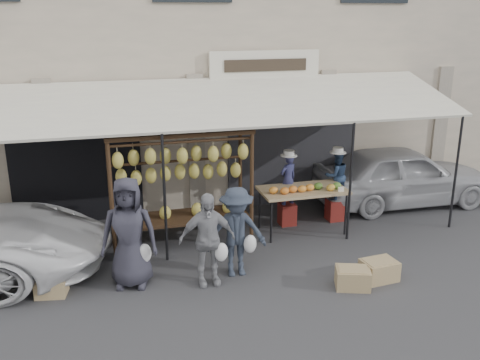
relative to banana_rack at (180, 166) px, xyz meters
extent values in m
plane|color=#2D2D30|center=(0.64, -1.68, -1.57)|extent=(90.00, 90.00, 0.00)
cube|color=beige|center=(0.64, 4.82, 1.93)|extent=(24.00, 6.00, 7.00)
cube|color=#232328|center=(2.84, 1.78, -0.32)|extent=(3.00, 0.10, 2.50)
cube|color=black|center=(-1.86, 1.78, -0.32)|extent=(2.60, 0.10, 2.50)
cube|color=silver|center=(2.14, 1.72, 1.58)|extent=(2.40, 0.10, 0.60)
cube|color=beige|center=(0.64, 0.62, 1.03)|extent=(10.00, 2.34, 0.63)
cylinder|color=black|center=(-0.36, -0.53, -0.42)|extent=(0.05, 0.05, 2.30)
cylinder|color=black|center=(3.14, -0.53, -0.42)|extent=(0.05, 0.05, 2.30)
cylinder|color=black|center=(5.44, -0.53, -0.42)|extent=(0.05, 0.05, 2.30)
cylinder|color=black|center=(-1.25, -0.35, -0.47)|extent=(0.07, 0.07, 2.20)
cylinder|color=black|center=(1.25, -0.35, -0.47)|extent=(0.07, 0.07, 2.20)
cylinder|color=black|center=(-1.25, 0.45, -0.47)|extent=(0.07, 0.07, 2.20)
cylinder|color=black|center=(1.25, 0.45, -0.47)|extent=(0.07, 0.07, 2.20)
cube|color=black|center=(0.00, 0.05, 0.63)|extent=(2.60, 0.90, 0.07)
cylinder|color=black|center=(0.00, -0.30, 0.51)|extent=(2.50, 0.05, 0.05)
cylinder|color=black|center=(0.00, 0.40, 0.51)|extent=(2.50, 0.05, 0.05)
cylinder|color=black|center=(0.00, 0.05, 0.08)|extent=(2.50, 0.05, 0.05)
cube|color=black|center=(0.00, 0.05, -1.02)|extent=(2.50, 0.80, 0.05)
ellipsoid|color=gold|center=(-1.10, -0.30, 0.26)|extent=(0.20, 0.18, 0.30)
ellipsoid|color=gold|center=(-0.82, -0.15, 0.25)|extent=(0.20, 0.18, 0.30)
ellipsoid|color=gold|center=(-0.55, -0.30, 0.29)|extent=(0.20, 0.18, 0.30)
ellipsoid|color=gold|center=(-0.27, -0.15, 0.25)|extent=(0.20, 0.18, 0.30)
ellipsoid|color=gold|center=(0.00, -0.30, 0.27)|extent=(0.20, 0.18, 0.30)
ellipsoid|color=gold|center=(0.28, -0.15, 0.26)|extent=(0.20, 0.18, 0.30)
ellipsoid|color=gold|center=(0.55, -0.30, 0.26)|extent=(0.20, 0.18, 0.30)
ellipsoid|color=gold|center=(0.83, -0.15, 0.26)|extent=(0.20, 0.18, 0.30)
ellipsoid|color=gold|center=(1.10, -0.30, 0.27)|extent=(0.20, 0.18, 0.30)
ellipsoid|color=gold|center=(-1.05, 0.05, -0.13)|extent=(0.20, 0.18, 0.30)
ellipsoid|color=gold|center=(-0.79, 0.05, -0.18)|extent=(0.20, 0.18, 0.30)
ellipsoid|color=gold|center=(-0.52, 0.05, -0.15)|extent=(0.20, 0.18, 0.30)
ellipsoid|color=gold|center=(-0.26, 0.05, -0.14)|extent=(0.20, 0.18, 0.30)
ellipsoid|color=gold|center=(0.00, 0.05, -0.12)|extent=(0.20, 0.18, 0.30)
ellipsoid|color=gold|center=(0.26, 0.05, -0.13)|extent=(0.20, 0.18, 0.30)
ellipsoid|color=gold|center=(0.53, 0.05, -0.16)|extent=(0.20, 0.18, 0.30)
ellipsoid|color=gold|center=(0.79, 0.05, -0.13)|extent=(0.20, 0.18, 0.30)
ellipsoid|color=gold|center=(1.05, 0.05, -0.17)|extent=(0.20, 0.18, 0.30)
cube|color=tan|center=(2.42, 0.06, -0.69)|extent=(1.70, 0.90, 0.05)
cylinder|color=black|center=(1.65, -0.31, -1.14)|extent=(0.04, 0.04, 0.85)
cylinder|color=black|center=(3.19, -0.31, -1.14)|extent=(0.04, 0.04, 0.85)
cylinder|color=black|center=(1.65, 0.43, -1.14)|extent=(0.04, 0.04, 0.85)
cylinder|color=black|center=(3.19, 0.43, -1.14)|extent=(0.04, 0.04, 0.85)
ellipsoid|color=orange|center=(1.77, -0.06, -0.60)|extent=(0.18, 0.14, 0.14)
ellipsoid|color=orange|center=(1.96, -0.15, -0.60)|extent=(0.18, 0.14, 0.14)
ellipsoid|color=orange|center=(2.15, -0.10, -0.60)|extent=(0.18, 0.14, 0.14)
ellipsoid|color=orange|center=(2.33, -0.13, -0.60)|extent=(0.18, 0.14, 0.14)
ellipsoid|color=orange|center=(2.50, -0.09, -0.60)|extent=(0.18, 0.14, 0.14)
ellipsoid|color=#477226|center=(2.70, -0.05, -0.60)|extent=(0.18, 0.14, 0.14)
ellipsoid|color=gold|center=(2.89, -0.20, -0.60)|extent=(0.18, 0.14, 0.14)
ellipsoid|color=#598C33|center=(3.05, -0.13, -0.60)|extent=(0.18, 0.14, 0.14)
imported|color=navy|center=(2.27, 0.49, -0.59)|extent=(0.45, 0.37, 1.06)
imported|color=navy|center=(3.32, 0.46, -0.59)|extent=(0.53, 0.42, 1.06)
imported|color=#2D2C37|center=(-1.04, -1.28, -0.66)|extent=(0.99, 0.75, 1.81)
imported|color=gray|center=(0.16, -1.56, -0.79)|extent=(0.91, 0.38, 1.55)
imported|color=#2D3543|center=(0.69, -1.38, -0.80)|extent=(1.01, 0.60, 1.54)
cube|color=maroon|center=(2.27, 0.49, -1.34)|extent=(0.39, 0.39, 0.45)
cube|color=maroon|center=(3.32, 0.46, -1.34)|extent=(0.35, 0.35, 0.45)
cube|color=tan|center=(2.37, -2.30, -1.41)|extent=(0.64, 0.56, 0.32)
cube|color=tan|center=(2.91, -2.17, -1.40)|extent=(0.59, 0.47, 0.33)
cube|color=tan|center=(-2.27, -1.29, -1.43)|extent=(0.51, 0.42, 0.28)
imported|color=#B2B3B8|center=(5.20, 0.99, -0.88)|extent=(4.07, 1.72, 1.37)
camera|label=1|loc=(-1.38, -9.22, 2.67)|focal=40.00mm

